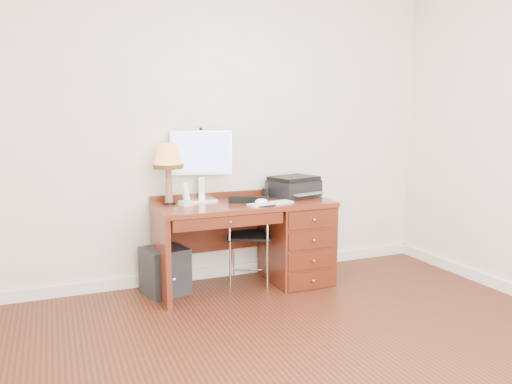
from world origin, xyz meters
name	(u,v)px	position (x,y,z in m)	size (l,w,h in m)	color
ground	(325,357)	(0.00, 0.00, 0.00)	(4.00, 4.00, 0.00)	#3D190D
room_shell	(282,312)	(0.00, 0.63, 0.05)	(4.00, 4.00, 4.00)	white
desk	(278,237)	(0.32, 1.40, 0.41)	(1.50, 0.67, 0.75)	maroon
monitor	(201,157)	(-0.31, 1.63, 1.13)	(0.53, 0.21, 0.61)	silver
keyboard	(271,203)	(0.17, 1.22, 0.76)	(0.40, 0.11, 0.02)	white
mouse_pad	(261,203)	(0.09, 1.24, 0.76)	(0.25, 0.25, 0.05)	black
printer	(294,186)	(0.53, 1.52, 0.84)	(0.49, 0.43, 0.18)	black
leg_lamp	(168,160)	(-0.62, 1.54, 1.12)	(0.25, 0.25, 0.51)	black
phone	(186,199)	(-0.50, 1.43, 0.81)	(0.11, 0.11, 0.19)	white
pen_cup	(266,193)	(0.25, 1.51, 0.79)	(0.07, 0.07, 0.09)	black
chair	(252,230)	(0.09, 1.44, 0.49)	(0.50, 0.51, 0.81)	black
equipment_box	(165,271)	(-0.68, 1.50, 0.20)	(0.33, 0.33, 0.39)	black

